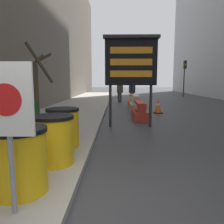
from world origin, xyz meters
The scene contains 15 objects.
ground_plane centered at (0.00, 0.00, 0.00)m, with size 120.00×120.00×0.00m, color #38383A.
bare_tree centered at (-2.85, 6.92, 1.60)m, with size 1.84×1.97×3.04m.
barrel_drum_foreground centered at (-0.73, 0.49, 0.58)m, with size 0.76×0.76×0.91m.
barrel_drum_middle centered at (-0.57, 1.56, 0.58)m, with size 0.76×0.76×0.91m.
barrel_drum_back centered at (-0.65, 2.62, 0.58)m, with size 0.76×0.76×0.91m.
warning_sign centered at (-0.59, -0.02, 1.33)m, with size 0.59×0.08×1.74m.
message_board centered at (1.10, 5.46, 2.32)m, with size 1.93×0.36×3.21m.
jersey_barrier_red_striped centered at (1.62, 7.25, 0.33)m, with size 0.60×1.80×0.76m.
jersey_barrier_cream centered at (1.62, 9.51, 0.41)m, with size 0.52×2.13×0.92m.
jersey_barrier_orange_far centered at (1.62, 11.74, 0.35)m, with size 0.52×1.67×0.80m.
traffic_cone_near centered at (2.77, 9.01, 0.38)m, with size 0.44×0.44×0.78m.
traffic_light_near_curb centered at (0.75, 17.55, 3.29)m, with size 0.28×0.45×4.59m.
traffic_light_far_side centered at (7.82, 21.29, 2.76)m, with size 0.28×0.45×3.81m.
pedestrian_worker centered at (0.87, 14.97, 0.94)m, with size 0.48×0.44×1.59m.
pedestrian_passerby centered at (1.76, 13.83, 0.97)m, with size 0.49×0.49×1.65m.
Camera 1 is at (0.60, -2.35, 1.65)m, focal length 35.00 mm.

